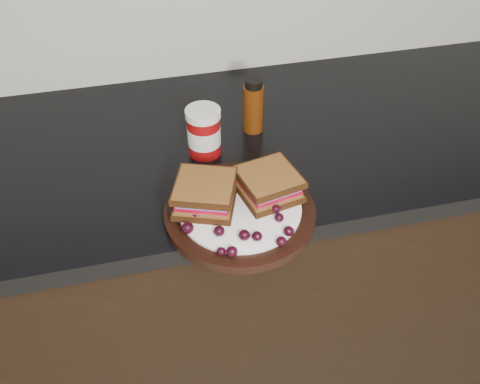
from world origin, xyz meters
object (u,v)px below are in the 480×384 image
at_px(sandwich_left, 205,194).
at_px(condiment_jar, 204,132).
at_px(plate, 240,213).
at_px(oil_bottle, 253,105).

bearing_deg(sandwich_left, condiment_jar, 100.17).
xyz_separation_m(plate, condiment_jar, (-0.03, 0.21, 0.04)).
bearing_deg(sandwich_left, oil_bottle, 77.93).
bearing_deg(plate, sandwich_left, 159.19).
bearing_deg(oil_bottle, plate, -109.28).
xyz_separation_m(sandwich_left, oil_bottle, (0.15, 0.24, 0.01)).
distance_m(plate, condiment_jar, 0.21).
distance_m(plate, sandwich_left, 0.08).
height_order(plate, oil_bottle, oil_bottle).
relative_size(plate, sandwich_left, 2.61).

